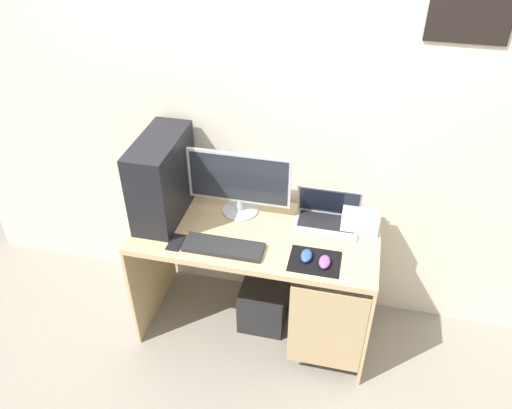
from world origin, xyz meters
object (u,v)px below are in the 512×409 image
laptop (327,216)px  mouse_right (325,262)px  subwoofer (264,304)px  keyboard (224,247)px  projector (360,220)px  pc_tower (162,178)px  mouse_left (306,256)px  monitor (239,183)px  cell_phone (176,242)px

laptop → mouse_right: size_ratio=3.67×
mouse_right → subwoofer: 0.76m
laptop → mouse_right: 0.35m
keyboard → projector: bearing=26.5°
pc_tower → mouse_right: pc_tower is taller
pc_tower → mouse_right: (0.93, -0.23, -0.22)m
keyboard → mouse_left: 0.43m
monitor → mouse_right: size_ratio=6.02×
pc_tower → monitor: 0.42m
laptop → cell_phone: bearing=-154.8°
mouse_left → subwoofer: 0.71m
cell_phone → monitor: bearing=52.5°
cell_phone → subwoofer: (0.43, 0.23, -0.62)m
subwoofer → keyboard: bearing=-128.3°
laptop → projector: size_ratio=1.76×
keyboard → subwoofer: (0.17, 0.22, -0.62)m
mouse_right → projector: bearing=66.1°
projector → subwoofer: bearing=-166.7°
projector → mouse_right: 0.38m
projector → keyboard: (-0.68, -0.34, -0.04)m
cell_phone → mouse_left: bearing=2.7°
keyboard → mouse_right: 0.53m
cell_phone → subwoofer: size_ratio=0.47×
monitor → laptop: monitor is taller
laptop → mouse_left: (-0.07, -0.32, -0.02)m
mouse_left → cell_phone: size_ratio=0.74×
pc_tower → mouse_left: bearing=-14.1°
pc_tower → monitor: bearing=13.7°
projector → pc_tower: bearing=-174.3°
laptop → keyboard: laptop is taller
projector → keyboard: size_ratio=0.48×
mouse_right → cell_phone: 0.79m
pc_tower → keyboard: bearing=-29.6°
subwoofer → mouse_left: bearing=-37.3°
pc_tower → subwoofer: (0.58, -0.01, -0.85)m
pc_tower → monitor: size_ratio=0.86×
pc_tower → subwoofer: size_ratio=1.78×
monitor → laptop: size_ratio=1.64×
projector → mouse_right: projector is taller
keyboard → mouse_left: bearing=2.7°
pc_tower → laptop: size_ratio=1.40×
subwoofer → cell_phone: bearing=-151.9°
mouse_right → subwoofer: bearing=147.9°
pc_tower → projector: size_ratio=2.47×
mouse_left → mouse_right: (0.09, -0.03, 0.00)m
pc_tower → mouse_right: 0.98m
keyboard → cell_phone: size_ratio=3.23×
pc_tower → mouse_left: size_ratio=5.15×
monitor → mouse_left: bearing=-35.7°
pc_tower → cell_phone: bearing=-59.0°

